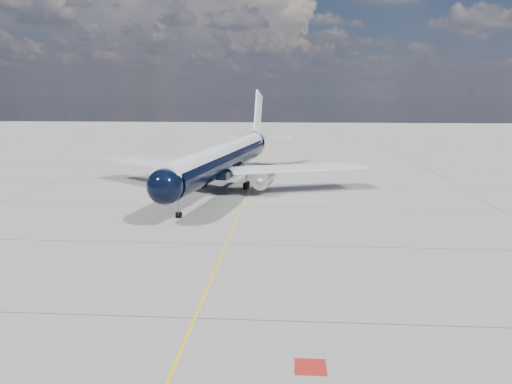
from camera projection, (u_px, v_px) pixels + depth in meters
ground at (246, 198)px, 64.46m from camera, size 320.00×320.00×0.00m
taxiway_centerline at (242, 206)px, 59.57m from camera, size 0.16×160.00×0.01m
red_marking at (310, 367)px, 24.88m from camera, size 1.60×1.60×0.01m
main_airliner at (224, 158)px, 70.06m from camera, size 38.97×47.88×13.87m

